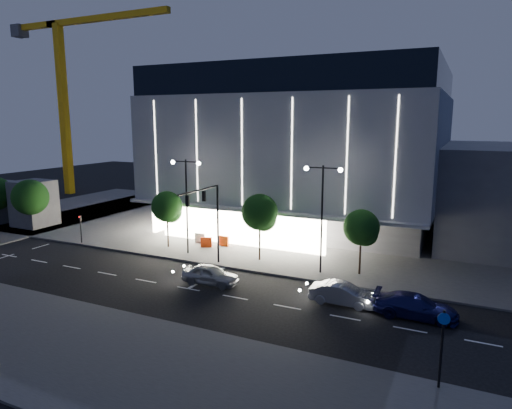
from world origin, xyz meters
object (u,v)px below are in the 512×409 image
at_px(tower_crane, 66,71).
at_px(car_third, 416,306).
at_px(ped_signal_far, 81,226).
at_px(tree_left, 167,208).
at_px(car_lead, 210,275).
at_px(tree_right, 362,229).
at_px(street_lamp_east, 322,203).
at_px(cycle_sign_pole, 442,345).
at_px(barrier_c, 223,241).
at_px(tree_mid, 260,214).
at_px(barrier_a, 206,242).
at_px(street_lamp_west, 186,192).
at_px(car_second, 343,294).
at_px(barrier_b, 200,238).
at_px(traffic_mast, 209,211).

distance_m(tower_crane, car_third, 68.01).
relative_size(ped_signal_far, tree_left, 0.52).
bearing_deg(car_lead, tree_right, -57.57).
xyz_separation_m(tower_crane, tree_left, (34.95, -20.98, -16.47)).
bearing_deg(ped_signal_far, street_lamp_east, 3.44).
bearing_deg(car_lead, street_lamp_east, -52.02).
bearing_deg(car_lead, cycle_sign_pole, -116.33).
relative_size(tower_crane, barrier_c, 29.09).
bearing_deg(tree_mid, barrier_a, 167.33).
height_order(ped_signal_far, tower_crane, tower_crane).
bearing_deg(car_third, street_lamp_west, 74.05).
distance_m(ped_signal_far, cycle_sign_pole, 37.00).
xyz_separation_m(car_second, barrier_c, (-14.47, 9.05, -0.10)).
relative_size(street_lamp_east, barrier_a, 8.18).
height_order(street_lamp_east, tree_mid, street_lamp_east).
xyz_separation_m(car_third, barrier_b, (-21.99, 9.08, -0.11)).
height_order(tree_mid, tree_right, tree_mid).
distance_m(car_third, barrier_a, 22.07).
xyz_separation_m(cycle_sign_pole, car_third, (-1.93, 8.01, -1.53)).
bearing_deg(barrier_b, tree_mid, -20.46).
bearing_deg(cycle_sign_pole, tower_crane, 149.76).
xyz_separation_m(tree_mid, barrier_c, (-5.22, 2.61, -3.68)).
bearing_deg(car_second, barrier_a, 63.12).
relative_size(tree_left, tree_mid, 0.93).
relative_size(ped_signal_far, tower_crane, 0.09).
xyz_separation_m(street_lamp_east, barrier_c, (-11.20, 3.64, -5.31)).
distance_m(street_lamp_west, tree_left, 3.69).
distance_m(car_second, barrier_a, 17.64).
bearing_deg(tower_crane, tree_mid, -25.02).
xyz_separation_m(tree_left, barrier_c, (4.78, 2.61, -3.38)).
relative_size(ped_signal_far, tree_right, 0.54).
bearing_deg(traffic_mast, street_lamp_east, 16.48).
relative_size(cycle_sign_pole, barrier_b, 3.64).
bearing_deg(ped_signal_far, car_third, -6.89).
bearing_deg(tree_left, cycle_sign_pole, -29.22).
xyz_separation_m(tree_right, barrier_a, (-15.53, 1.47, -3.23)).
height_order(ped_signal_far, cycle_sign_pole, cycle_sign_pole).
bearing_deg(barrier_a, tower_crane, 129.84).
bearing_deg(tree_mid, barrier_b, 162.11).
bearing_deg(street_lamp_west, cycle_sign_pole, -30.43).
bearing_deg(barrier_c, ped_signal_far, -156.32).
bearing_deg(barrier_b, ped_signal_far, -157.92).
bearing_deg(street_lamp_west, traffic_mast, -33.65).
distance_m(traffic_mast, barrier_c, 7.98).
bearing_deg(car_lead, barrier_c, 21.34).
bearing_deg(tree_right, traffic_mast, -162.98).
height_order(tree_mid, car_second, tree_mid).
height_order(car_second, barrier_b, car_second).
relative_size(street_lamp_west, barrier_c, 8.18).
height_order(tree_left, tree_mid, tree_mid).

